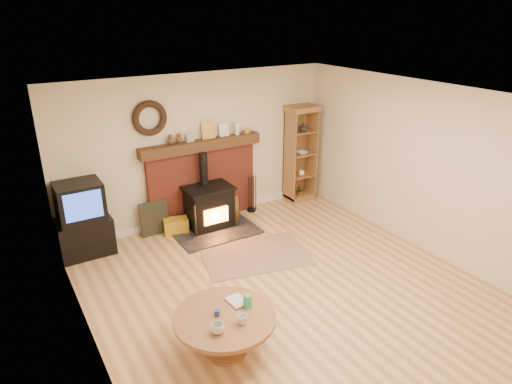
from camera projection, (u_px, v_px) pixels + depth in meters
ground at (288, 290)px, 6.22m from camera, size 5.50×5.50×0.00m
room_shell at (286, 169)px, 5.64m from camera, size 5.02×5.52×2.61m
chimney_breast at (202, 177)px, 8.03m from camera, size 2.20×0.22×1.78m
wood_stove at (210, 208)px, 7.85m from camera, size 1.40×1.00×1.31m
area_rug at (255, 255)px, 7.09m from camera, size 1.82×1.45×0.01m
tv_unit at (83, 221)px, 6.95m from camera, size 0.80×0.57×1.18m
curio_cabinet at (300, 153)px, 8.87m from camera, size 0.60×0.43×1.88m
firelog_box at (176, 226)px, 7.76m from camera, size 0.45×0.34×0.25m
leaning_painting at (155, 218)px, 7.66m from camera, size 0.48×0.13×0.58m
fire_tools at (252, 203)px, 8.58m from camera, size 0.19×0.16×0.70m
coffee_table at (225, 323)px, 4.96m from camera, size 1.13×1.13×0.64m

